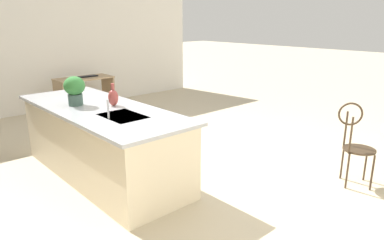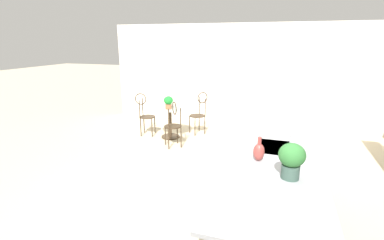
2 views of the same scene
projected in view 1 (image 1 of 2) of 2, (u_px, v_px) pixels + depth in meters
The scene contains 9 objects.
ground_plane at pixel (169, 164), 5.06m from camera, with size 40.00×40.00×0.00m, color beige.
wall_right at pixel (45, 49), 7.71m from camera, with size 0.12×7.80×2.70m, color silver.
kitchen_island at pixel (102, 141), 4.59m from camera, with size 2.80×1.06×0.92m.
chair_toward_desk at pixel (355, 140), 4.30m from camera, with size 0.53×0.53×1.04m.
sink_faucet at pixel (108, 109), 3.93m from camera, with size 0.02×0.02×0.22m, color #B2B5BA.
writing_desk at pixel (85, 88), 7.87m from camera, with size 0.60×1.20×0.74m.
keyboard at pixel (87, 76), 7.88m from camera, with size 0.16×0.44×0.03m.
potted_plant_counter_near at pixel (75, 89), 4.51m from camera, with size 0.27×0.27×0.37m.
vase_on_counter at pixel (113, 97), 4.51m from camera, with size 0.13×0.13×0.29m.
Camera 1 is at (-3.69, 2.90, 2.00)m, focal length 33.28 mm.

